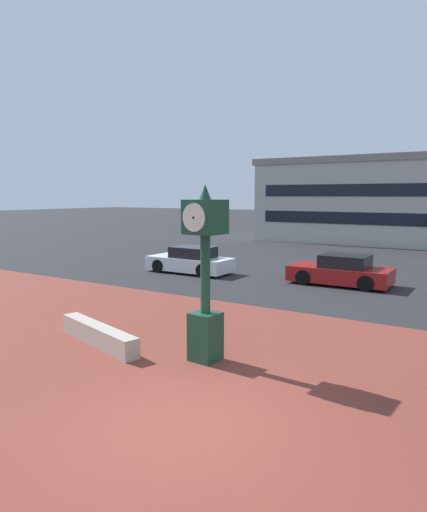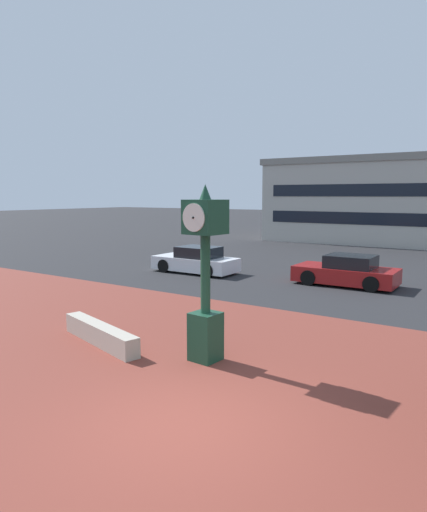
# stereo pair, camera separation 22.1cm
# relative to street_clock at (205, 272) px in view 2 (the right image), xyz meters

# --- Properties ---
(ground_plane) EXTENTS (200.00, 200.00, 0.00)m
(ground_plane) POSITION_rel_street_clock_xyz_m (1.42, -2.65, -2.03)
(ground_plane) COLOR #262628
(plaza_brick_paving) EXTENTS (44.00, 11.83, 0.01)m
(plaza_brick_paving) POSITION_rel_street_clock_xyz_m (1.42, -0.74, -2.03)
(plaza_brick_paving) COLOR brown
(plaza_brick_paving) RESTS_ON ground
(planter_wall) EXTENTS (3.19, 1.24, 0.50)m
(planter_wall) POSITION_rel_street_clock_xyz_m (-2.88, -0.53, -1.78)
(planter_wall) COLOR #ADA393
(planter_wall) RESTS_ON ground
(street_clock) EXTENTS (0.81, 0.87, 3.98)m
(street_clock) POSITION_rel_street_clock_xyz_m (0.00, 0.00, 0.00)
(street_clock) COLOR #19422D
(street_clock) RESTS_ON ground
(car_street_near) EXTENTS (4.17, 1.84, 1.28)m
(car_street_near) POSITION_rel_street_clock_xyz_m (-7.16, 9.57, -1.47)
(car_street_near) COLOR silver
(car_street_near) RESTS_ON ground
(car_street_mid) EXTENTS (4.15, 2.01, 1.28)m
(car_street_mid) POSITION_rel_street_clock_xyz_m (-0.07, 10.48, -1.46)
(car_street_mid) COLOR maroon
(car_street_mid) RESTS_ON ground
(civic_building) EXTENTS (20.81, 11.67, 6.65)m
(civic_building) POSITION_rel_street_clock_xyz_m (-1.73, 31.24, 1.30)
(civic_building) COLOR #B2ADA3
(civic_building) RESTS_ON ground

